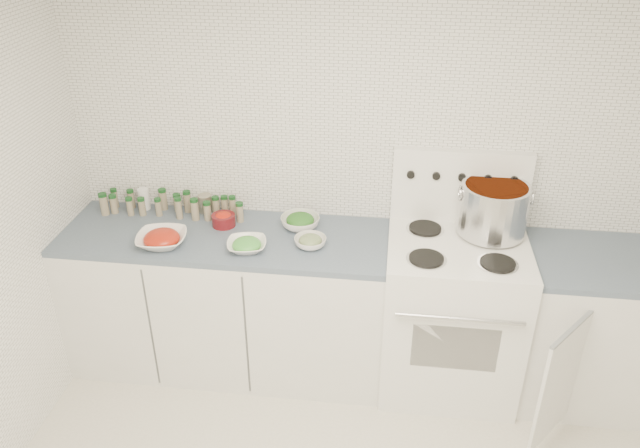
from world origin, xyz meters
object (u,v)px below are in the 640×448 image
(stock_pot, at_px, (494,207))
(bowl_tomato, at_px, (162,239))
(stove, at_px, (451,310))
(bowl_snowpea, at_px, (247,245))

(stock_pot, bearing_deg, bowl_tomato, -170.64)
(stove, bearing_deg, bowl_snowpea, -173.03)
(stove, relative_size, bowl_tomato, 4.51)
(bowl_snowpea, bearing_deg, stock_pot, 12.26)
(stove, xyz_separation_m, bowl_snowpea, (-1.14, -0.14, 0.43))
(stove, relative_size, bowl_snowpea, 5.52)
(stock_pot, xyz_separation_m, bowl_tomato, (-1.78, -0.29, -0.16))
(stove, bearing_deg, stock_pot, 39.92)
(stock_pot, distance_m, bowl_tomato, 1.81)
(bowl_tomato, distance_m, bowl_snowpea, 0.47)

